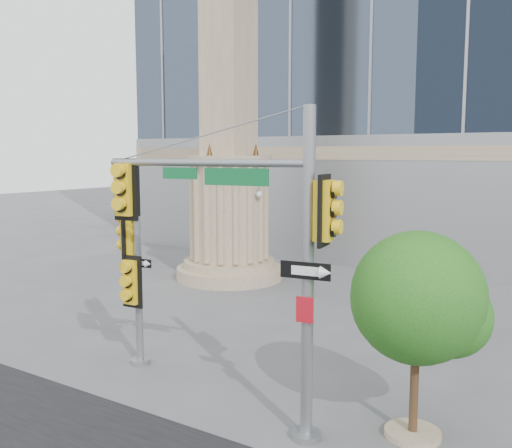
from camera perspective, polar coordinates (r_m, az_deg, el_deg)
The scene contains 5 objects.
ground at distance 13.57m, azimuth -4.18°, elevation -15.41°, with size 120.00×120.00×0.00m, color #545456.
monument at distance 23.35m, azimuth -2.72°, elevation 7.88°, with size 4.40×4.40×16.60m.
main_signal_pole at distance 10.43m, azimuth -0.39°, elevation -0.98°, with size 4.65×1.07×6.01m.
secondary_signal_pole at distance 14.02m, azimuth -12.25°, elevation -2.15°, with size 0.90×0.66×5.07m.
street_tree at distance 10.71m, azimuth 16.09°, elevation -7.64°, with size 2.46×2.40×3.83m.
Camera 1 is at (7.60, -9.98, 5.19)m, focal length 40.00 mm.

